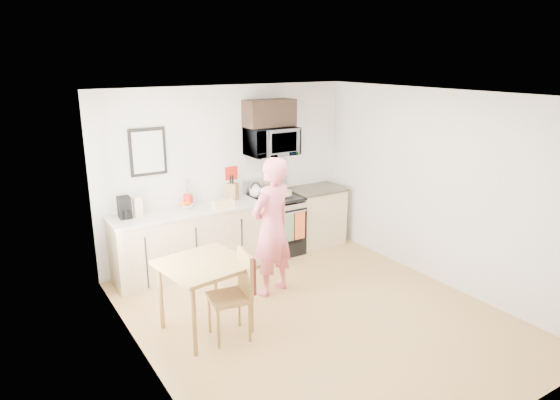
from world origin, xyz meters
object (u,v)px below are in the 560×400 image
dining_table (204,271)px  cake (285,193)px  microwave (271,141)px  person (272,227)px  chair (241,282)px  range (275,226)px

dining_table → cake: (2.02, 1.51, 0.23)m
microwave → cake: microwave is taller
person → cake: 1.41m
microwave → chair: microwave is taller
microwave → chair: size_ratio=0.77×
dining_table → cake: size_ratio=3.59×
microwave → chair: bearing=-128.8°
microwave → cake: bearing=-48.2°
microwave → person: (-0.75, -1.25, -0.86)m
range → chair: 2.45m
range → chair: bearing=-130.3°
cake → chair: bearing=-133.8°
person → dining_table: 1.21m
person → cake: size_ratio=7.37×
chair → cake: 2.52m
range → dining_table: (-1.87, -1.57, 0.29)m
person → microwave: bearing=-138.0°
dining_table → chair: bearing=-45.0°
range → chair: size_ratio=1.18×
person → range: bearing=-140.2°
range → microwave: bearing=90.1°
dining_table → chair: 0.42m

